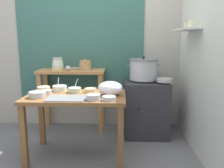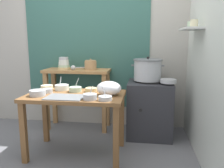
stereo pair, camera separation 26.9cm
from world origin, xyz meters
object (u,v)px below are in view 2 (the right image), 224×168
Objects in this scene: ladle at (74,68)px; prep_bowl_1 at (75,89)px; serving_tray at (65,97)px; prep_bowl_4 at (90,96)px; wide_pan at (168,81)px; prep_bowl_0 at (38,93)px; prep_table at (76,104)px; prep_bowl_6 at (47,87)px; bowl_stack_enamel at (64,64)px; plastic_bag at (109,88)px; prep_bowl_3 at (91,90)px; clay_pot at (91,65)px; steamer_pot at (148,70)px; prep_bowl_7 at (112,88)px; back_shelf_table at (77,84)px; stove_block at (149,109)px; prep_bowl_5 at (105,98)px; prep_bowl_2 at (62,87)px.

ladle reaches higher than prep_bowl_1.
serving_tray is 0.30m from prep_bowl_1.
prep_bowl_1 reaches higher than prep_bowl_4.
wide_pan reaches higher than prep_bowl_0.
prep_bowl_6 is at bearing 151.99° from prep_table.
bowl_stack_enamel is 1.13m from plastic_bag.
prep_bowl_1 is 1.19× the size of prep_bowl_3.
plastic_bag is at bearing -17.11° from prep_bowl_1.
prep_bowl_0 is 1.27× the size of prep_bowl_3.
serving_tray is at bearing -93.01° from clay_pot.
prep_bowl_6 is at bearing -93.11° from bowl_stack_enamel.
prep_bowl_3 is at bearing 57.61° from serving_tray.
ladle is 1.51× the size of prep_bowl_0.
steamer_pot is 1.35m from prep_bowl_6.
prep_bowl_6 is at bearing -168.53° from wide_pan.
plastic_bag is at bearing -91.29° from prep_bowl_7.
serving_tray is 1.34m from wide_pan.
prep_bowl_4 is at bearing -138.57° from wide_pan.
prep_bowl_0 is at bearing -88.87° from bowl_stack_enamel.
steamer_pot is at bearing -6.12° from back_shelf_table.
back_shelf_table reaches higher than wide_pan.
back_shelf_table reaches higher than stove_block.
stove_block reaches higher than serving_tray.
prep_bowl_1 reaches higher than stove_block.
prep_bowl_6 is 0.83m from prep_bowl_7.
clay_pot is at bearing 87.72° from prep_bowl_1.
stove_block is at bearing 44.42° from prep_bowl_7.
serving_tray is 1.46× the size of plastic_bag.
bowl_stack_enamel reaches higher than prep_bowl_5.
plastic_bag is at bearing 52.92° from prep_bowl_4.
wide_pan reaches higher than prep_bowl_7.
serving_tray is 0.41m from prep_bowl_2.
wide_pan is at bearing 24.54° from prep_bowl_0.
prep_bowl_7 is at bearing -131.75° from steamer_pot.
wide_pan reaches higher than prep_bowl_3.
bowl_stack_enamel is (-1.22, 0.09, 0.05)m from steamer_pot.
prep_bowl_2 is (-0.23, 0.21, 0.15)m from prep_table.
clay_pot is 1.21× the size of prep_bowl_5.
prep_bowl_0 is at bearing -114.73° from prep_bowl_2.
prep_bowl_3 reaches higher than prep_table.
back_shelf_table is 5.46× the size of prep_bowl_0.
prep_table is 5.32× the size of wide_pan.
prep_bowl_5 reaches higher than prep_bowl_6.
prep_bowl_4 is at bearing -67.07° from back_shelf_table.
serving_tray is at bearing -79.19° from ladle.
prep_table is 7.71× the size of prep_bowl_4.
prep_bowl_2 is at bearing -154.41° from steamer_pot.
plastic_bag is 1.92× the size of prep_bowl_4.
prep_bowl_5 is (0.61, -0.43, -0.01)m from prep_bowl_2.
ladle is at bearing 90.28° from prep_bowl_2.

